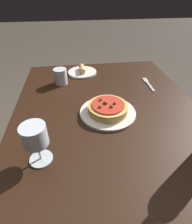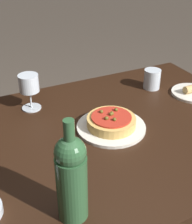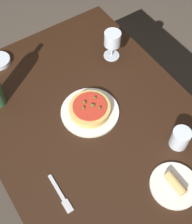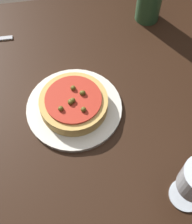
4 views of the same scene
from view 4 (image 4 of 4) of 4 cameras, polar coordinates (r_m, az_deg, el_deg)
ground_plane at (r=1.54m, az=-3.00°, el=-13.86°), size 14.00×14.00×0.00m
dining_table at (r=0.94m, az=-4.78°, el=-2.20°), size 1.19×0.90×0.75m
dinner_plate at (r=0.84m, az=-4.28°, el=0.70°), size 0.26×0.26×0.01m
pizza at (r=0.82m, az=-4.39°, el=1.64°), size 0.18×0.18×0.05m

